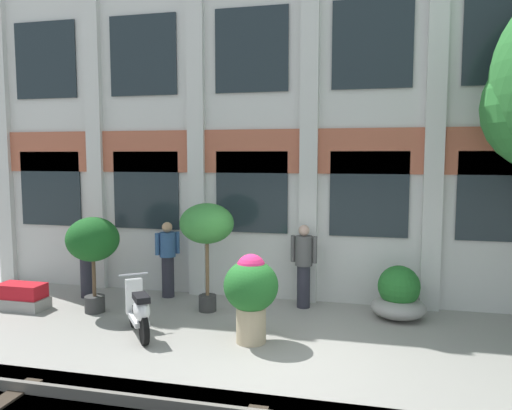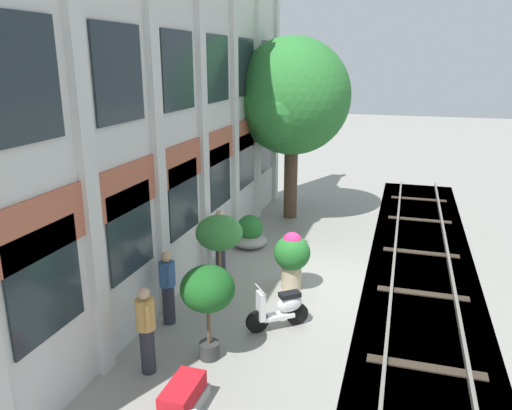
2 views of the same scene
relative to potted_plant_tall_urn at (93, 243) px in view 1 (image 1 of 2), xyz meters
name	(u,v)px [view 1 (image 1 of 2)]	position (x,y,z in m)	size (l,w,h in m)	color
ground_plane	(284,351)	(3.90, -1.05, -1.36)	(80.00, 80.00, 0.00)	gray
apartment_facade	(311,91)	(3.90, 1.93, 2.97)	(14.73, 0.64, 8.70)	silver
potted_plant_tall_urn	(93,243)	(0.00, 0.00, 0.00)	(1.00, 1.00, 1.85)	#333333
potted_plant_glazed_jar	(251,289)	(3.32, -0.81, -0.48)	(0.88, 0.88, 1.45)	tan
potted_plant_square_trough	(22,297)	(-1.51, -0.16, -1.12)	(1.02, 0.54, 0.50)	gray
potted_plant_terracotta_small	(207,227)	(2.10, 0.57, 0.29)	(1.04, 1.04, 2.11)	#333333
potted_plant_wide_bowl	(399,296)	(5.69, 0.99, -0.95)	(1.01, 1.01, 0.99)	gray
scooter_second_parked	(139,311)	(1.44, -1.01, -0.92)	(0.91, 1.15, 0.98)	black
resident_by_doorway	(304,263)	(3.88, 1.24, -0.47)	(0.53, 0.34, 1.66)	#282833
resident_watching_tracks	(86,256)	(-0.72, 0.88, -0.47)	(0.43, 0.37, 1.65)	#282833
resident_near_plants	(168,257)	(0.96, 1.30, -0.49)	(0.44, 0.36, 1.61)	#282833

